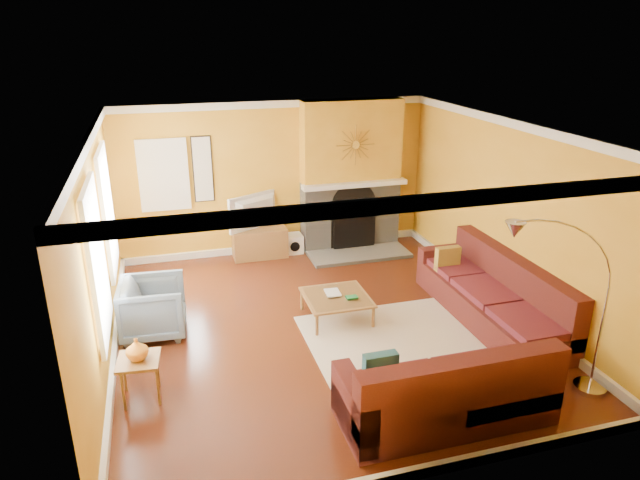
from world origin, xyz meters
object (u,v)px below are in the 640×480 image
object	(u,v)px
side_table	(141,379)
arc_lamp	(560,313)
armchair	(153,308)
media_console	(260,243)
coffee_table	(336,307)
sectional_sofa	(429,314)

from	to	relation	value
side_table	arc_lamp	bearing A→B (deg)	-16.30
armchair	arc_lamp	world-z (taller)	arc_lamp
media_console	armchair	distance (m)	2.96
media_console	arc_lamp	world-z (taller)	arc_lamp
armchair	side_table	bearing A→B (deg)	177.52
media_console	arc_lamp	size ratio (longest dim) A/B	0.45
side_table	arc_lamp	world-z (taller)	arc_lamp
coffee_table	side_table	xyz separation A→B (m)	(-2.63, -1.16, 0.07)
sectional_sofa	armchair	size ratio (longest dim) A/B	4.33
armchair	sectional_sofa	bearing A→B (deg)	-106.86
sectional_sofa	coffee_table	bearing A→B (deg)	131.76
media_console	armchair	world-z (taller)	armchair
media_console	sectional_sofa	bearing A→B (deg)	-67.05
sectional_sofa	side_table	xyz separation A→B (m)	(-3.54, -0.13, -0.20)
coffee_table	media_console	distance (m)	2.65
sectional_sofa	coffee_table	size ratio (longest dim) A/B	4.10
sectional_sofa	armchair	xyz separation A→B (m)	(-3.38, 1.30, -0.07)
sectional_sofa	arc_lamp	world-z (taller)	arc_lamp
armchair	coffee_table	bearing A→B (deg)	-92.24
sectional_sofa	media_console	distance (m)	3.92
sectional_sofa	coffee_table	distance (m)	1.40
sectional_sofa	side_table	distance (m)	3.55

